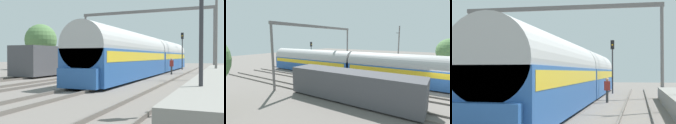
{
  "view_description": "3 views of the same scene",
  "coord_description": "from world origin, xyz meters",
  "views": [
    {
      "loc": [
        9.39,
        -17.13,
        1.91
      ],
      "look_at": [
        2.17,
        0.33,
        1.51
      ],
      "focal_mm": 42.91,
      "sensor_mm": 36.0,
      "label": 1
    },
    {
      "loc": [
        -20.2,
        -0.03,
        5.98
      ],
      "look_at": [
        0.51,
        13.34,
        2.46
      ],
      "focal_mm": 26.75,
      "sensor_mm": 36.0,
      "label": 2
    },
    {
      "loc": [
        6.59,
        -14.19,
        2.15
      ],
      "look_at": [
        1.08,
        12.58,
        2.89
      ],
      "focal_mm": 58.1,
      "sensor_mm": 36.0,
      "label": 3
    }
  ],
  "objects": [
    {
      "name": "track_east",
      "position": [
        2.17,
        0.0,
        0.08
      ],
      "size": [
        1.51,
        60.0,
        0.16
      ],
      "color": "#645E58",
      "rests_on": "ground"
    },
    {
      "name": "railway_signal_far",
      "position": [
        4.08,
        21.81,
        3.36
      ],
      "size": [
        0.36,
        0.3,
        5.28
      ],
      "color": "#2D2D33",
      "rests_on": "ground"
    },
    {
      "name": "catenary_gantry",
      "position": [
        0.0,
        16.31,
        5.95
      ],
      "size": [
        17.39,
        0.28,
        7.86
      ],
      "color": "slate",
      "rests_on": "ground"
    },
    {
      "name": "person_crossing",
      "position": [
        4.45,
        11.16,
        1.03
      ],
      "size": [
        0.44,
        0.33,
        1.73
      ],
      "rotation": [
        0.0,
        0.0,
        3.37
      ],
      "color": "#3C3C3C",
      "rests_on": "ground"
    },
    {
      "name": "ground",
      "position": [
        0.0,
        0.0,
        0.0
      ],
      "size": [
        120.0,
        120.0,
        0.0
      ],
      "primitive_type": "plane",
      "color": "slate"
    },
    {
      "name": "passenger_train",
      "position": [
        2.17,
        11.9,
        1.97
      ],
      "size": [
        2.93,
        32.85,
        3.82
      ],
      "color": "#28569E",
      "rests_on": "ground"
    }
  ]
}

